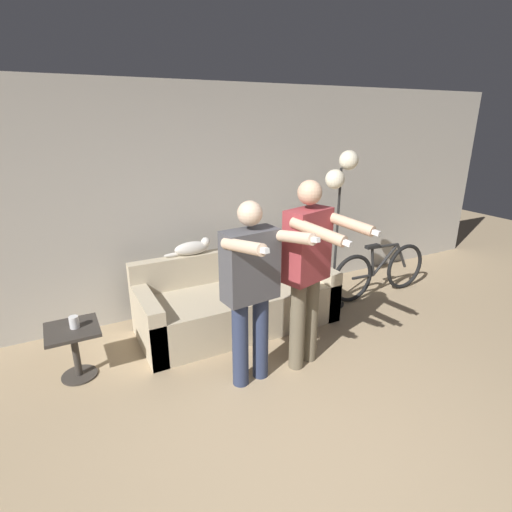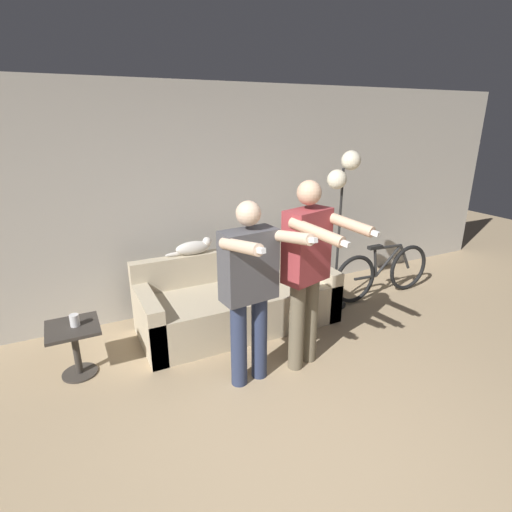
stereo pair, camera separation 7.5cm
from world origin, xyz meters
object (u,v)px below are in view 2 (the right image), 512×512
object	(u,v)px
floor_lamp	(343,185)
side_table	(75,340)
person_left	(250,283)
cat	(194,247)
bicycle	(383,272)
couch	(238,302)
cup	(75,320)
person_right	(308,265)

from	to	relation	value
floor_lamp	side_table	distance (m)	3.18
person_left	floor_lamp	xyz separation A→B (m)	(1.60, 0.90, 0.56)
cat	bicycle	size ratio (longest dim) A/B	0.34
couch	cup	world-z (taller)	couch
person_left	cat	bearing A→B (deg)	86.58
couch	side_table	world-z (taller)	couch
cat	cup	distance (m)	1.43
person_left	person_right	size ratio (longest dim) A/B	0.93
cup	side_table	bearing A→B (deg)	173.12
person_left	cat	size ratio (longest dim) A/B	3.10
person_right	side_table	world-z (taller)	person_right
couch	floor_lamp	world-z (taller)	floor_lamp
person_left	floor_lamp	size ratio (longest dim) A/B	0.86
cup	couch	bearing A→B (deg)	6.76
cup	bicycle	world-z (taller)	bicycle
person_right	cup	xyz separation A→B (m)	(-1.89, 0.78, -0.46)
side_table	cup	bearing A→B (deg)	-6.88
couch	cat	xyz separation A→B (m)	(-0.37, 0.33, 0.60)
cat	side_table	xyz separation A→B (m)	(-1.31, -0.53, -0.53)
person_right	floor_lamp	world-z (taller)	floor_lamp
side_table	cup	size ratio (longest dim) A/B	4.58
bicycle	person_right	bearing A→B (deg)	-154.14
cup	bicycle	xyz separation A→B (m)	(3.65, 0.07, -0.21)
cat	bicycle	bearing A→B (deg)	-11.02
bicycle	cat	bearing A→B (deg)	168.98
floor_lamp	side_table	xyz separation A→B (m)	(-2.96, -0.11, -1.15)
cat	side_table	size ratio (longest dim) A/B	1.07
side_table	floor_lamp	bearing A→B (deg)	2.16
floor_lamp	cup	bearing A→B (deg)	-177.75
cup	floor_lamp	bearing A→B (deg)	2.25
couch	person_right	world-z (taller)	person_right
person_left	bicycle	distance (m)	2.54
person_left	person_right	bearing A→B (deg)	-5.56
person_left	side_table	bearing A→B (deg)	144.35
person_left	floor_lamp	world-z (taller)	floor_lamp
side_table	couch	bearing A→B (deg)	6.55
person_right	side_table	distance (m)	2.17
floor_lamp	bicycle	distance (m)	1.37
side_table	bicycle	xyz separation A→B (m)	(3.67, 0.07, -0.02)
bicycle	couch	bearing A→B (deg)	176.36
person_left	bicycle	world-z (taller)	person_left
person_right	side_table	size ratio (longest dim) A/B	3.55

